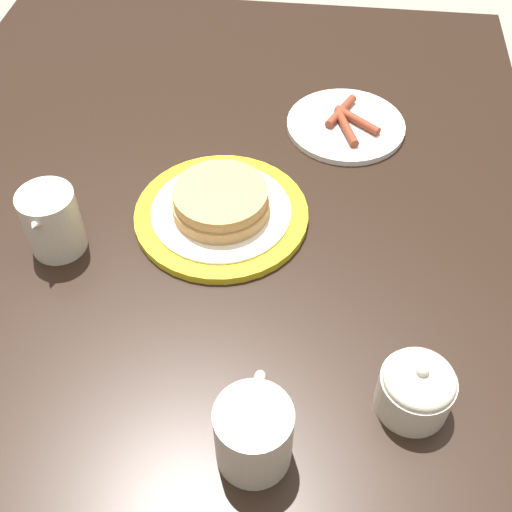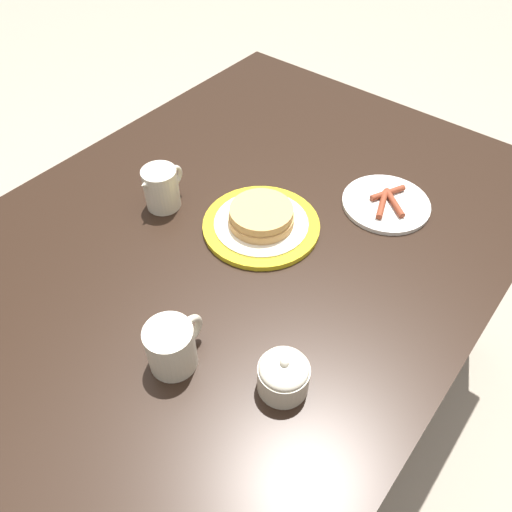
# 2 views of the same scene
# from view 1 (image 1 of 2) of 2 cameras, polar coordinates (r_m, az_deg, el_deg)

# --- Properties ---
(ground_plane) EXTENTS (8.00, 8.00, 0.00)m
(ground_plane) POSITION_cam_1_polar(r_m,az_deg,el_deg) (1.51, -3.13, -17.04)
(ground_plane) COLOR gray
(dining_table) EXTENTS (1.33, 0.99, 0.73)m
(dining_table) POSITION_cam_1_polar(r_m,az_deg,el_deg) (0.98, -4.61, -2.21)
(dining_table) COLOR black
(dining_table) RESTS_ON ground_plane
(pancake_plate) EXTENTS (0.25, 0.25, 0.05)m
(pancake_plate) POSITION_cam_1_polar(r_m,az_deg,el_deg) (0.91, -3.12, 4.27)
(pancake_plate) COLOR gold
(pancake_plate) RESTS_ON dining_table
(side_plate_bacon) EXTENTS (0.19, 0.19, 0.02)m
(side_plate_bacon) POSITION_cam_1_polar(r_m,az_deg,el_deg) (1.08, 8.00, 11.48)
(side_plate_bacon) COLOR silver
(side_plate_bacon) RESTS_ON dining_table
(coffee_mug) EXTENTS (0.11, 0.08, 0.09)m
(coffee_mug) POSITION_cam_1_polar(r_m,az_deg,el_deg) (0.68, -0.18, -15.36)
(coffee_mug) COLOR beige
(coffee_mug) RESTS_ON dining_table
(creamer_pitcher) EXTENTS (0.12, 0.08, 0.10)m
(creamer_pitcher) POSITION_cam_1_polar(r_m,az_deg,el_deg) (0.89, -17.69, 3.04)
(creamer_pitcher) COLOR beige
(creamer_pitcher) RESTS_ON dining_table
(sugar_bowl) EXTENTS (0.08, 0.08, 0.08)m
(sugar_bowl) POSITION_cam_1_polar(r_m,az_deg,el_deg) (0.73, 14.05, -11.32)
(sugar_bowl) COLOR beige
(sugar_bowl) RESTS_ON dining_table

